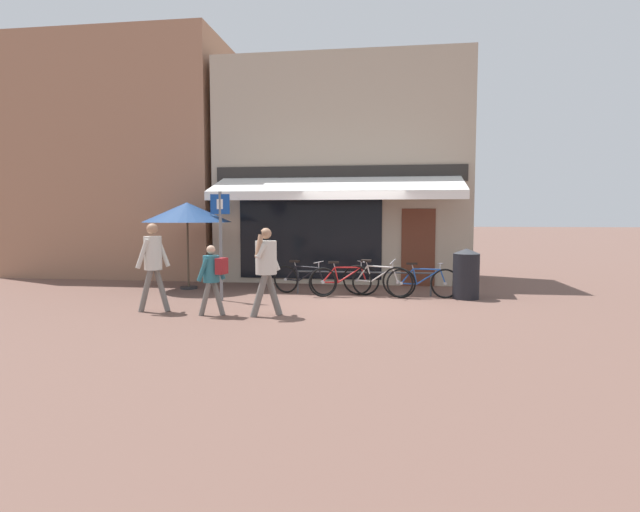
{
  "coord_description": "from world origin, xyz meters",
  "views": [
    {
      "loc": [
        0.87,
        -11.03,
        1.9
      ],
      "look_at": [
        -0.59,
        -0.54,
        1.05
      ],
      "focal_mm": 28.0,
      "sensor_mm": 36.0,
      "label": 1
    }
  ],
  "objects_px": {
    "bicycle_silver": "(377,280)",
    "litter_bin": "(466,274)",
    "pedestrian_child": "(213,272)",
    "parking_sign": "(221,234)",
    "bicycle_red": "(344,280)",
    "pedestrian_second_adult": "(153,258)",
    "pedestrian_adult": "(266,262)",
    "bicycle_black": "(304,279)",
    "cafe_parasol": "(187,213)",
    "bicycle_blue": "(423,282)"
  },
  "relations": [
    {
      "from": "bicycle_silver",
      "to": "litter_bin",
      "type": "xyz_separation_m",
      "value": [
        2.04,
        -0.04,
        0.19
      ]
    },
    {
      "from": "pedestrian_child",
      "to": "parking_sign",
      "type": "xyz_separation_m",
      "value": [
        -0.41,
        1.65,
        0.66
      ]
    },
    {
      "from": "bicycle_red",
      "to": "pedestrian_second_adult",
      "type": "bearing_deg",
      "value": -166.58
    },
    {
      "from": "pedestrian_child",
      "to": "litter_bin",
      "type": "relative_size",
      "value": 1.17
    },
    {
      "from": "pedestrian_adult",
      "to": "bicycle_black",
      "type": "bearing_deg",
      "value": -100.59
    },
    {
      "from": "bicycle_black",
      "to": "litter_bin",
      "type": "bearing_deg",
      "value": 15.0
    },
    {
      "from": "parking_sign",
      "to": "cafe_parasol",
      "type": "relative_size",
      "value": 1.07
    },
    {
      "from": "bicycle_black",
      "to": "pedestrian_adult",
      "type": "distance_m",
      "value": 2.79
    },
    {
      "from": "parking_sign",
      "to": "cafe_parasol",
      "type": "xyz_separation_m",
      "value": [
        -1.46,
        1.63,
        0.49
      ]
    },
    {
      "from": "bicycle_red",
      "to": "litter_bin",
      "type": "bearing_deg",
      "value": -20.95
    },
    {
      "from": "bicycle_red",
      "to": "bicycle_black",
      "type": "bearing_deg",
      "value": 151.21
    },
    {
      "from": "pedestrian_child",
      "to": "cafe_parasol",
      "type": "bearing_deg",
      "value": -49.94
    },
    {
      "from": "bicycle_black",
      "to": "litter_bin",
      "type": "distance_m",
      "value": 3.81
    },
    {
      "from": "pedestrian_second_adult",
      "to": "cafe_parasol",
      "type": "distance_m",
      "value": 3.26
    },
    {
      "from": "bicycle_silver",
      "to": "pedestrian_child",
      "type": "bearing_deg",
      "value": -123.4
    },
    {
      "from": "bicycle_blue",
      "to": "pedestrian_adult",
      "type": "xyz_separation_m",
      "value": [
        -3.09,
        -2.52,
        0.65
      ]
    },
    {
      "from": "parking_sign",
      "to": "bicycle_blue",
      "type": "bearing_deg",
      "value": 12.03
    },
    {
      "from": "bicycle_blue",
      "to": "bicycle_silver",
      "type": "bearing_deg",
      "value": 168.81
    },
    {
      "from": "bicycle_red",
      "to": "pedestrian_adult",
      "type": "distance_m",
      "value": 2.93
    },
    {
      "from": "bicycle_red",
      "to": "parking_sign",
      "type": "bearing_deg",
      "value": 179.52
    },
    {
      "from": "pedestrian_child",
      "to": "cafe_parasol",
      "type": "relative_size",
      "value": 0.6
    },
    {
      "from": "pedestrian_adult",
      "to": "pedestrian_child",
      "type": "bearing_deg",
      "value": 0.46
    },
    {
      "from": "cafe_parasol",
      "to": "bicycle_red",
      "type": "bearing_deg",
      "value": -8.55
    },
    {
      "from": "bicycle_black",
      "to": "pedestrian_second_adult",
      "type": "xyz_separation_m",
      "value": [
        -2.58,
        -2.59,
        0.71
      ]
    },
    {
      "from": "parking_sign",
      "to": "pedestrian_second_adult",
      "type": "bearing_deg",
      "value": -121.61
    },
    {
      "from": "bicycle_silver",
      "to": "cafe_parasol",
      "type": "height_order",
      "value": "cafe_parasol"
    },
    {
      "from": "bicycle_black",
      "to": "litter_bin",
      "type": "height_order",
      "value": "litter_bin"
    },
    {
      "from": "bicycle_blue",
      "to": "pedestrian_second_adult",
      "type": "height_order",
      "value": "pedestrian_second_adult"
    },
    {
      "from": "pedestrian_adult",
      "to": "parking_sign",
      "type": "xyz_separation_m",
      "value": [
        -1.43,
        1.55,
        0.47
      ]
    },
    {
      "from": "bicycle_red",
      "to": "bicycle_blue",
      "type": "bearing_deg",
      "value": -22.51
    },
    {
      "from": "parking_sign",
      "to": "pedestrian_adult",
      "type": "bearing_deg",
      "value": -47.43
    },
    {
      "from": "bicycle_silver",
      "to": "parking_sign",
      "type": "distance_m",
      "value": 3.78
    },
    {
      "from": "bicycle_silver",
      "to": "cafe_parasol",
      "type": "xyz_separation_m",
      "value": [
        -4.91,
        0.58,
        1.6
      ]
    },
    {
      "from": "parking_sign",
      "to": "pedestrian_child",
      "type": "bearing_deg",
      "value": -76.21
    },
    {
      "from": "cafe_parasol",
      "to": "parking_sign",
      "type": "bearing_deg",
      "value": -48.26
    },
    {
      "from": "pedestrian_child",
      "to": "pedestrian_second_adult",
      "type": "distance_m",
      "value": 1.34
    },
    {
      "from": "bicycle_red",
      "to": "bicycle_silver",
      "type": "relative_size",
      "value": 0.97
    },
    {
      "from": "bicycle_red",
      "to": "cafe_parasol",
      "type": "height_order",
      "value": "cafe_parasol"
    },
    {
      "from": "cafe_parasol",
      "to": "litter_bin",
      "type": "bearing_deg",
      "value": -5.08
    },
    {
      "from": "pedestrian_second_adult",
      "to": "litter_bin",
      "type": "relative_size",
      "value": 1.53
    },
    {
      "from": "bicycle_red",
      "to": "parking_sign",
      "type": "relative_size",
      "value": 0.68
    },
    {
      "from": "bicycle_silver",
      "to": "parking_sign",
      "type": "relative_size",
      "value": 0.7
    },
    {
      "from": "bicycle_red",
      "to": "pedestrian_child",
      "type": "distance_m",
      "value": 3.54
    },
    {
      "from": "pedestrian_child",
      "to": "parking_sign",
      "type": "height_order",
      "value": "parking_sign"
    },
    {
      "from": "bicycle_red",
      "to": "litter_bin",
      "type": "height_order",
      "value": "litter_bin"
    },
    {
      "from": "bicycle_red",
      "to": "litter_bin",
      "type": "relative_size",
      "value": 1.43
    },
    {
      "from": "bicycle_red",
      "to": "bicycle_silver",
      "type": "height_order",
      "value": "bicycle_silver"
    },
    {
      "from": "bicycle_black",
      "to": "pedestrian_child",
      "type": "xyz_separation_m",
      "value": [
        -1.28,
        -2.8,
        0.47
      ]
    },
    {
      "from": "bicycle_silver",
      "to": "bicycle_blue",
      "type": "xyz_separation_m",
      "value": [
        1.06,
        -0.09,
        -0.02
      ]
    },
    {
      "from": "pedestrian_adult",
      "to": "pedestrian_child",
      "type": "relative_size",
      "value": 1.25
    }
  ]
}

